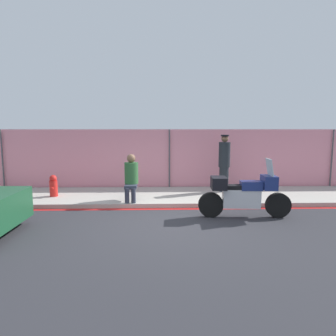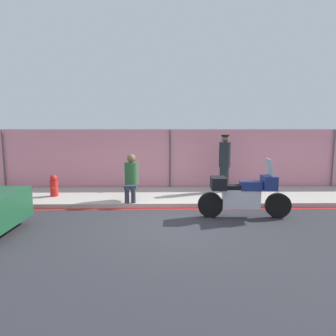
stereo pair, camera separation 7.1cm
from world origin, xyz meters
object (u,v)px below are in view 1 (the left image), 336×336
Objects in this scene: person_seated_on_curb at (131,175)px; fire_hydrant at (53,186)px; officer_standing at (224,162)px; motorcycle at (244,194)px.

person_seated_on_curb is 2.02× the size of fire_hydrant.
officer_standing is 1.40× the size of person_seated_on_curb.
motorcycle is 2.56m from officer_standing.
fire_hydrant is (-5.35, 1.90, -0.14)m from motorcycle.
officer_standing reaches higher than person_seated_on_curb.
officer_standing is at bearing 21.24° from person_seated_on_curb.
officer_standing reaches higher than motorcycle.
motorcycle is 5.68m from fire_hydrant.
fire_hydrant is (-5.39, -0.61, -0.64)m from officer_standing.
motorcycle is 1.23× the size of officer_standing.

